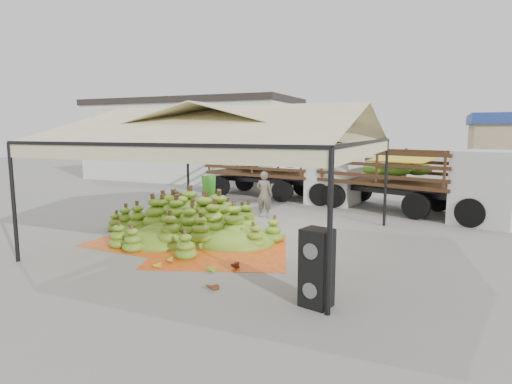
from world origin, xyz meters
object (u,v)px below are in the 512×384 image
at_px(speaker_stack, 317,268).
at_px(vendor, 264,194).
at_px(banana_heap, 193,215).
at_px(truck_left, 288,166).
at_px(truck_right, 422,174).

xyz_separation_m(speaker_stack, vendor, (-4.11, 7.40, 0.15)).
xyz_separation_m(banana_heap, vendor, (0.95, 3.56, 0.24)).
bearing_deg(vendor, speaker_stack, 115.32).
bearing_deg(truck_left, vendor, -73.22).
xyz_separation_m(speaker_stack, truck_left, (-4.84, 12.21, 0.85)).
height_order(banana_heap, speaker_stack, speaker_stack).
distance_m(speaker_stack, vendor, 8.46).
bearing_deg(speaker_stack, banana_heap, 157.78).
bearing_deg(speaker_stack, truck_right, 97.68).
xyz_separation_m(banana_heap, truck_left, (0.22, 8.37, 0.95)).
bearing_deg(banana_heap, truck_right, 46.08).
relative_size(truck_left, truck_right, 0.98).
relative_size(vendor, truck_left, 0.23).
relative_size(speaker_stack, truck_left, 0.19).
distance_m(banana_heap, truck_right, 9.28).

